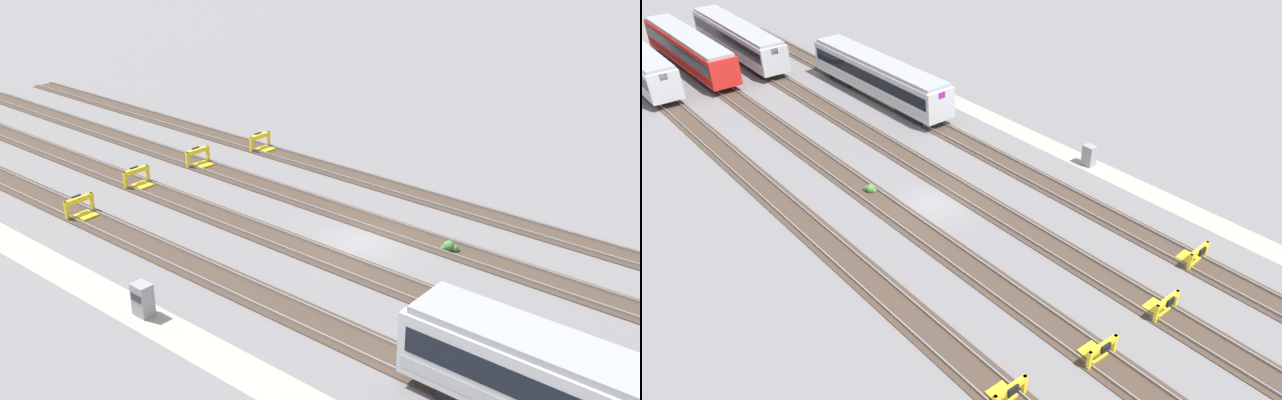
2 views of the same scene
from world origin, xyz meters
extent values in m
plane|color=slate|center=(0.00, 0.00, 0.00)|extent=(400.00, 400.00, 0.00)
cube|color=#9E9E93|center=(0.00, -12.47, 0.00)|extent=(54.00, 2.00, 0.01)
cube|color=#47382D|center=(0.00, -7.79, 0.03)|extent=(90.00, 2.24, 0.06)
cube|color=gray|center=(0.00, -7.07, 0.14)|extent=(90.00, 0.07, 0.15)
cube|color=gray|center=(0.00, -8.51, 0.14)|extent=(90.00, 0.07, 0.15)
cube|color=#47382D|center=(0.00, -2.60, 0.03)|extent=(90.00, 2.24, 0.06)
cube|color=gray|center=(0.00, -1.88, 0.14)|extent=(90.00, 0.07, 0.15)
cube|color=gray|center=(0.00, -3.31, 0.14)|extent=(90.00, 0.07, 0.15)
cube|color=#47382D|center=(0.00, 2.60, 0.03)|extent=(90.00, 2.24, 0.06)
cube|color=gray|center=(0.00, 3.31, 0.14)|extent=(90.00, 0.07, 0.15)
cube|color=gray|center=(0.00, 1.88, 0.14)|extent=(90.00, 0.07, 0.15)
cube|color=#47382D|center=(0.00, 7.79, 0.03)|extent=(90.00, 2.24, 0.06)
cube|color=gray|center=(0.00, 8.51, 0.14)|extent=(90.00, 0.07, 0.15)
cube|color=gray|center=(0.00, 7.07, 0.14)|extent=(90.00, 0.07, 0.15)
cube|color=#B21E99|center=(8.78, -7.86, 3.05)|extent=(0.09, 0.70, 0.56)
cube|color=black|center=(12.16, -7.83, 0.35)|extent=(3.62, 2.27, 0.70)
cube|color=yellow|center=(-15.24, -6.89, 0.57)|extent=(0.19, 0.19, 1.15)
cube|color=yellow|center=(-15.18, -8.69, 0.57)|extent=(0.19, 0.19, 1.15)
cube|color=yellow|center=(-15.21, -7.79, 1.00)|extent=(0.31, 2.01, 0.30)
cube|color=yellow|center=(-14.66, -7.77, 0.09)|extent=(1.14, 1.12, 0.18)
cube|color=black|center=(-15.39, -7.80, 1.00)|extent=(0.14, 0.60, 0.44)
cube|color=yellow|center=(-16.51, -1.70, 0.57)|extent=(0.18, 0.18, 1.15)
cube|color=yellow|center=(-16.52, -3.50, 0.57)|extent=(0.18, 0.18, 1.15)
cube|color=yellow|center=(-16.52, -2.60, 1.00)|extent=(0.25, 2.00, 0.30)
cube|color=yellow|center=(-15.97, -2.60, 0.09)|extent=(1.11, 1.09, 0.18)
cube|color=black|center=(-16.70, -2.60, 1.00)|extent=(0.12, 0.60, 0.44)
cube|color=yellow|center=(-16.33, 3.50, 0.57)|extent=(0.19, 0.19, 1.15)
cube|color=yellow|center=(-16.42, 1.70, 0.57)|extent=(0.19, 0.19, 1.15)
cube|color=yellow|center=(-16.37, 2.60, 1.00)|extent=(0.34, 2.01, 0.30)
cube|color=yellow|center=(-15.82, 2.57, 0.09)|extent=(1.15, 1.13, 0.18)
cube|color=black|center=(-16.55, 2.61, 1.00)|extent=(0.15, 0.61, 0.44)
cube|color=yellow|center=(-15.29, 8.69, 0.57)|extent=(0.18, 0.18, 1.15)
cube|color=yellow|center=(-15.33, 6.89, 0.57)|extent=(0.18, 0.18, 1.15)
cube|color=yellow|center=(-15.31, 7.79, 1.00)|extent=(0.28, 2.00, 0.30)
cube|color=yellow|center=(-14.76, 7.78, 0.09)|extent=(1.12, 1.10, 0.18)
cube|color=black|center=(-15.49, 7.80, 1.00)|extent=(0.13, 0.60, 0.44)
cube|color=gray|center=(-3.21, -12.36, 0.80)|extent=(0.90, 0.70, 1.60)
cube|color=#333338|center=(-3.21, -12.72, 1.04)|extent=(0.70, 0.04, 0.36)
sphere|color=#4C7F3D|center=(4.25, 2.34, 0.28)|extent=(0.64, 0.64, 0.64)
sphere|color=#4C7F3D|center=(4.55, 2.46, 0.18)|extent=(0.44, 0.44, 0.44)
sphere|color=#4C7F3D|center=(4.03, 2.16, 0.14)|extent=(0.36, 0.36, 0.36)
camera|label=1|loc=(22.18, -29.94, 18.54)|focal=42.00mm
camera|label=2|loc=(-28.31, 21.83, 23.00)|focal=35.00mm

